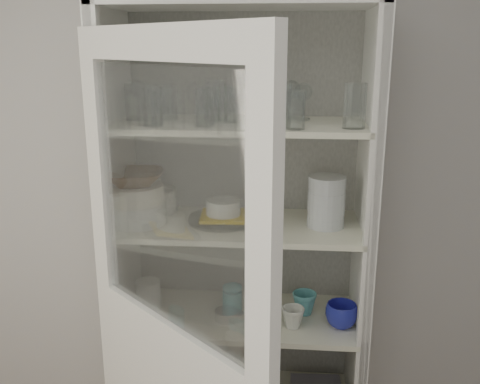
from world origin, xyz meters
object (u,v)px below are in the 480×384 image
Objects in this scene: goblet_1 at (259,97)px; teal_jar at (232,298)px; goblet_2 at (303,100)px; grey_bowl_stack at (326,202)px; mug_blue at (341,315)px; goblet_0 at (139,97)px; white_ramekin at (224,207)px; goblet_3 at (291,98)px; plate_stack_front at (136,212)px; mug_teal at (304,303)px; yellow_trivet at (224,216)px; mug_white at (293,317)px; plate_stack_back at (148,200)px; cream_bowl at (135,193)px; terracotta_bowl at (134,178)px; pantry_cabinet at (241,289)px; glass_platter at (224,219)px; measuring_cups at (227,315)px; white_canister at (148,295)px.

teal_jar is (-0.10, -0.07, -0.84)m from goblet_1.
grey_bowl_stack is at bearing -43.85° from goblet_2.
goblet_0 is at bearing 150.42° from mug_blue.
goblet_0 is 0.55m from white_ramekin.
goblet_3 is 0.68× the size of plate_stack_front.
grey_bowl_stack is 0.46m from mug_teal.
yellow_trivet is at bearing 0.00° from white_ramekin.
plate_stack_back is at bearing 167.39° from mug_white.
teal_jar is at bearing 30.85° from white_ramekin.
goblet_1 reaches higher than cream_bowl.
goblet_0 is 0.43m from plate_stack_back.
goblet_1 is 0.58m from terracotta_bowl.
goblet_1 is 0.87m from mug_teal.
pantry_cabinet reaches higher than white_ramekin.
glass_platter is at bearing -167.73° from goblet_2.
goblet_3 is 0.51m from white_ramekin.
plate_stack_front is 0.56m from measuring_cups.
teal_jar is 0.82× the size of white_canister.
mug_teal is at bearing -53.03° from goblet_3.
glass_platter is 0.47m from white_canister.
mug_white is at bearing -9.97° from white_canister.
goblet_1 is at bearing 34.55° from glass_platter.
teal_jar is (0.38, -0.06, -0.83)m from goblet_0.
glass_platter reaches higher than measuring_cups.
goblet_3 reaches higher than mug_white.
grey_bowl_stack is 0.46m from mug_blue.
goblet_2 is 0.66× the size of plate_stack_back.
glass_platter is 1.59× the size of yellow_trivet.
goblet_0 is at bearing 157.71° from measuring_cups.
goblet_2 is at bearing -3.25° from plate_stack_back.
mug_teal is 0.66m from white_canister.
yellow_trivet is 1.78× the size of mug_teal.
terracotta_bowl is 2.29× the size of mug_teal.
plate_stack_front is at bearing -90.00° from goblet_0.
white_ramekin is at bearing 151.81° from mug_blue.
goblet_1 is 1.25× the size of white_ramekin.
goblet_3 is 1.01m from white_canister.
plate_stack_back reaches higher than white_ramekin.
plate_stack_front is 0.75m from mug_white.
cream_bowl is at bearing 0.00° from plate_stack_front.
plate_stack_front is at bearing 0.00° from terracotta_bowl.
plate_stack_back is 0.58m from measuring_cups.
mug_blue is (0.48, -0.09, -0.36)m from glass_platter.
plate_stack_back is at bearing 151.84° from mug_teal.
pantry_cabinet is 0.54m from plate_stack_back.
goblet_2 is 0.86m from mug_blue.
goblet_1 is at bearing -1.48° from plate_stack_back.
white_canister is at bearing -171.83° from pantry_cabinet.
plate_stack_front is 0.35m from yellow_trivet.
mug_white is at bearing -5.40° from cream_bowl.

